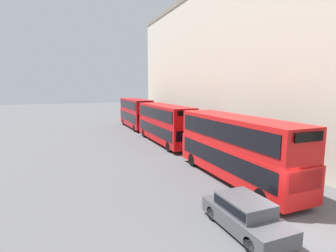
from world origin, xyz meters
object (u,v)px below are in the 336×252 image
Objects in this scene: bus_second_in_queue at (164,122)px; car_dark_sedan at (245,214)px; bus_third_in_queue at (136,112)px; bus_leading at (236,146)px; pedestrian at (152,122)px.

car_dark_sedan is (-3.40, -18.23, -1.58)m from bus_second_in_queue.
bus_third_in_queue is at bearing 90.00° from bus_second_in_queue.
car_dark_sedan is (-3.40, -5.35, -1.61)m from bus_leading.
bus_third_in_queue is at bearing 83.59° from car_dark_sedan.
bus_second_in_queue reaches higher than pedestrian.
bus_leading is 0.97× the size of bus_second_in_queue.
bus_second_in_queue reaches higher than car_dark_sedan.
bus_second_in_queue is 1.11× the size of bus_third_in_queue.
bus_leading is at bearing -90.00° from bus_third_in_queue.
bus_leading is 6.58× the size of pedestrian.
pedestrian is at bearing 78.91° from car_dark_sedan.
car_dark_sedan is at bearing -122.42° from bus_leading.
pedestrian is (2.47, -0.31, -1.65)m from bus_third_in_queue.
bus_leading is at bearing -90.00° from bus_second_in_queue.
bus_leading reaches higher than pedestrian.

